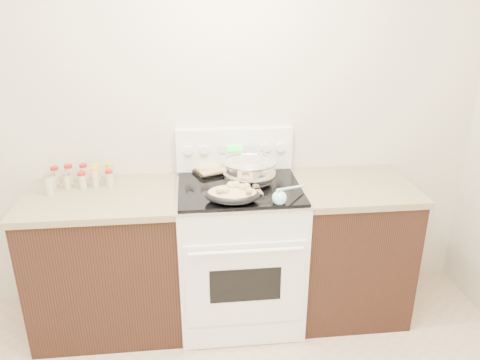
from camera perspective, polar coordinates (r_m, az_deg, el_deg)
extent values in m
cube|color=beige|center=(3.06, -7.45, 8.67)|extent=(4.00, 0.05, 2.70)
cube|color=black|center=(3.13, -15.65, -9.77)|extent=(0.90, 0.64, 0.88)
cube|color=brown|center=(2.92, -16.56, -2.04)|extent=(0.93, 0.67, 0.04)
cube|color=black|center=(3.24, 12.96, -8.30)|extent=(0.70, 0.64, 0.88)
cube|color=brown|center=(3.04, 13.68, -0.77)|extent=(0.73, 0.67, 0.04)
cube|color=white|center=(3.07, -0.10, -9.03)|extent=(0.76, 0.66, 0.92)
cube|color=white|center=(2.80, 0.65, -12.64)|extent=(0.70, 0.01, 0.55)
cube|color=black|center=(2.79, 0.67, -12.72)|extent=(0.42, 0.01, 0.22)
cylinder|color=white|center=(2.63, 0.77, -8.72)|extent=(0.65, 0.02, 0.02)
cube|color=white|center=(3.03, 0.61, -18.48)|extent=(0.70, 0.01, 0.14)
cube|color=silver|center=(2.86, -0.11, -1.00)|extent=(0.78, 0.68, 0.01)
cube|color=black|center=(2.86, -0.11, -0.78)|extent=(0.74, 0.64, 0.01)
cube|color=white|center=(3.08, -0.70, 3.83)|extent=(0.76, 0.07, 0.28)
cylinder|color=white|center=(3.02, -6.29, 3.59)|extent=(0.06, 0.02, 0.06)
cylinder|color=white|center=(3.02, -4.39, 3.67)|extent=(0.06, 0.02, 0.06)
cylinder|color=white|center=(3.06, 3.13, 3.93)|extent=(0.06, 0.02, 0.06)
cylinder|color=white|center=(3.08, 4.97, 3.98)|extent=(0.06, 0.02, 0.06)
cube|color=#19E533|center=(3.04, -0.62, 3.83)|extent=(0.09, 0.00, 0.04)
cube|color=silver|center=(3.03, -2.12, 3.77)|extent=(0.05, 0.00, 0.05)
cube|color=silver|center=(3.04, 0.89, 3.87)|extent=(0.05, 0.00, 0.05)
ellipsoid|color=silver|center=(2.87, 1.16, 0.84)|extent=(0.39, 0.39, 0.20)
cylinder|color=silver|center=(2.89, 1.15, -0.26)|extent=(0.18, 0.18, 0.01)
torus|color=silver|center=(2.84, 1.17, 2.31)|extent=(0.34, 0.34, 0.02)
cylinder|color=silver|center=(2.86, 1.17, 1.23)|extent=(0.31, 0.31, 0.11)
cylinder|color=brown|center=(2.85, 1.17, 2.09)|extent=(0.29, 0.29, 0.00)
cube|color=beige|center=(2.87, -1.27, 2.39)|extent=(0.02, 0.02, 0.02)
cube|color=beige|center=(2.83, -1.08, 2.13)|extent=(0.03, 0.03, 0.03)
cube|color=beige|center=(2.84, 0.86, 2.19)|extent=(0.03, 0.03, 0.02)
cube|color=beige|center=(2.91, 1.52, 2.66)|extent=(0.03, 0.03, 0.02)
cube|color=beige|center=(2.89, 1.71, 2.50)|extent=(0.03, 0.03, 0.02)
cube|color=beige|center=(2.81, 3.15, 1.95)|extent=(0.03, 0.03, 0.02)
cube|color=beige|center=(2.92, 1.55, 2.74)|extent=(0.04, 0.04, 0.03)
cube|color=beige|center=(2.89, 0.98, 2.50)|extent=(0.04, 0.04, 0.03)
cube|color=beige|center=(2.89, 0.83, 2.56)|extent=(0.03, 0.03, 0.02)
cube|color=beige|center=(2.80, 2.65, 1.86)|extent=(0.03, 0.03, 0.02)
ellipsoid|color=black|center=(2.62, -0.95, -1.83)|extent=(0.34, 0.26, 0.08)
ellipsoid|color=tan|center=(2.62, -0.95, -1.59)|extent=(0.31, 0.24, 0.06)
sphere|color=tan|center=(2.57, -1.82, -1.29)|extent=(0.05, 0.05, 0.05)
sphere|color=tan|center=(2.61, 0.28, -0.92)|extent=(0.05, 0.05, 0.05)
sphere|color=tan|center=(2.55, 1.10, -1.33)|extent=(0.04, 0.04, 0.04)
sphere|color=tan|center=(2.64, -0.80, -0.54)|extent=(0.04, 0.04, 0.04)
sphere|color=tan|center=(2.63, -0.47, -0.64)|extent=(0.05, 0.05, 0.05)
sphere|color=tan|center=(2.62, 0.82, -0.79)|extent=(0.04, 0.04, 0.04)
sphere|color=tan|center=(2.63, -1.10, -0.74)|extent=(0.06, 0.06, 0.06)
sphere|color=tan|center=(2.56, -2.45, -1.23)|extent=(0.04, 0.04, 0.04)
cube|color=black|center=(3.10, -2.55, 1.39)|extent=(0.41, 0.35, 0.02)
cube|color=tan|center=(3.10, -2.56, 1.60)|extent=(0.37, 0.31, 0.02)
sphere|color=tan|center=(3.02, -4.34, 1.23)|extent=(0.04, 0.04, 0.04)
sphere|color=tan|center=(3.04, -1.40, 1.46)|extent=(0.04, 0.04, 0.04)
sphere|color=tan|center=(3.12, -2.52, 2.04)|extent=(0.03, 0.03, 0.03)
sphere|color=tan|center=(3.10, -0.72, 1.83)|extent=(0.03, 0.03, 0.03)
sphere|color=tan|center=(3.17, -1.52, 2.38)|extent=(0.03, 0.03, 0.03)
sphere|color=tan|center=(3.02, -4.40, 1.24)|extent=(0.03, 0.03, 0.03)
sphere|color=tan|center=(3.09, -2.23, 1.84)|extent=(0.04, 0.04, 0.04)
sphere|color=tan|center=(3.03, -4.88, 1.26)|extent=(0.04, 0.04, 0.04)
sphere|color=tan|center=(3.16, -3.65, 2.24)|extent=(0.03, 0.03, 0.03)
sphere|color=tan|center=(3.10, -1.53, 1.83)|extent=(0.04, 0.04, 0.04)
cylinder|color=tan|center=(2.82, 2.07, -0.78)|extent=(0.05, 0.24, 0.01)
sphere|color=tan|center=(2.72, 2.09, -1.60)|extent=(0.04, 0.04, 0.04)
sphere|color=#A1E1F0|center=(2.62, 4.82, -2.20)|extent=(0.08, 0.08, 0.08)
cylinder|color=#A1E1F0|center=(2.69, 6.24, -0.97)|extent=(0.21, 0.19, 0.07)
cylinder|color=#BFB28C|center=(3.15, -21.58, 0.39)|extent=(0.05, 0.05, 0.09)
cylinder|color=#B21414|center=(3.13, -21.72, 1.34)|extent=(0.05, 0.05, 0.02)
cylinder|color=#BFB28C|center=(3.13, -20.10, 0.55)|extent=(0.05, 0.05, 0.10)
cylinder|color=#B21414|center=(3.11, -20.24, 1.59)|extent=(0.05, 0.05, 0.02)
cylinder|color=#BFB28C|center=(3.10, -18.45, 0.60)|extent=(0.04, 0.04, 0.11)
cylinder|color=#B21414|center=(3.08, -18.58, 1.68)|extent=(0.05, 0.05, 0.02)
cylinder|color=#BFB28C|center=(3.09, -17.07, 0.65)|extent=(0.04, 0.04, 0.10)
cylinder|color=gold|center=(3.07, -17.19, 1.68)|extent=(0.05, 0.05, 0.02)
cylinder|color=#BFB28C|center=(3.07, -15.57, 0.71)|extent=(0.05, 0.05, 0.11)
cylinder|color=gold|center=(3.04, -15.69, 1.81)|extent=(0.05, 0.05, 0.02)
cylinder|color=#BFB28C|center=(3.07, -21.87, -0.23)|extent=(0.04, 0.04, 0.09)
cylinder|color=#B2B2B7|center=(3.05, -22.01, 0.71)|extent=(0.04, 0.04, 0.02)
cylinder|color=#BFB28C|center=(3.04, -20.33, -0.21)|extent=(0.04, 0.04, 0.09)
cylinder|color=#B2B2B7|center=(3.02, -20.46, 0.74)|extent=(0.04, 0.04, 0.02)
cylinder|color=#BFB28C|center=(3.01, -18.64, -0.20)|extent=(0.05, 0.05, 0.09)
cylinder|color=#B21414|center=(3.00, -18.77, 0.76)|extent=(0.05, 0.05, 0.02)
cylinder|color=#BFB28C|center=(3.00, -17.24, 0.15)|extent=(0.04, 0.04, 0.11)
cylinder|color=gold|center=(2.98, -17.38, 1.33)|extent=(0.04, 0.04, 0.02)
cylinder|color=#BFB28C|center=(2.99, -15.59, 0.02)|extent=(0.04, 0.04, 0.09)
cylinder|color=#B21414|center=(2.97, -15.70, 1.02)|extent=(0.05, 0.05, 0.02)
cylinder|color=#BFB28C|center=(2.99, -22.27, -0.64)|extent=(0.05, 0.05, 0.11)
cylinder|color=#B2B2B7|center=(2.97, -22.45, 0.54)|extent=(0.05, 0.05, 0.02)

